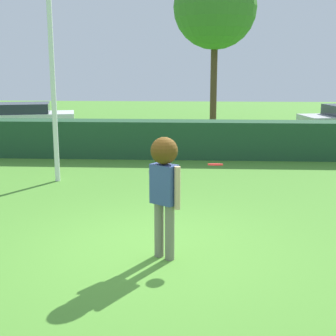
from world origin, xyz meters
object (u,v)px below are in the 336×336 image
(person, at_px, (165,179))
(lamppost, at_px, (51,48))
(maple_tree, at_px, (215,7))
(parked_car_white, at_px, (22,117))
(frisbee, at_px, (215,164))

(person, xyz_separation_m, lamppost, (-2.93, 4.62, 1.99))
(maple_tree, bearing_deg, parked_car_white, -156.88)
(parked_car_white, distance_m, maple_tree, 9.85)
(maple_tree, bearing_deg, lamppost, -110.32)
(frisbee, relative_size, lamppost, 0.04)
(frisbee, distance_m, lamppost, 5.84)
(person, distance_m, frisbee, 0.90)
(person, xyz_separation_m, frisbee, (0.75, 0.49, 0.12))
(lamppost, bearing_deg, parked_car_white, 114.92)
(frisbee, xyz_separation_m, maple_tree, (0.57, 15.59, 4.00))
(person, relative_size, parked_car_white, 0.40)
(lamppost, relative_size, maple_tree, 0.80)
(person, bearing_deg, parked_car_white, 117.76)
(person, bearing_deg, maple_tree, 85.32)
(maple_tree, bearing_deg, frisbee, -92.09)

